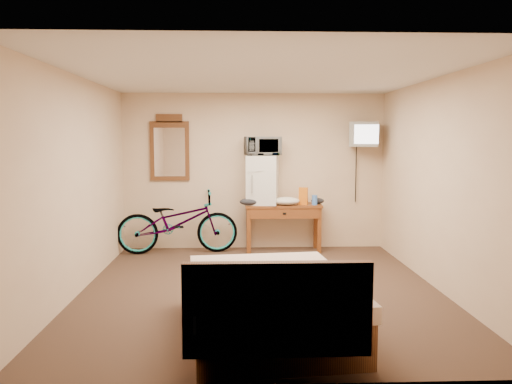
% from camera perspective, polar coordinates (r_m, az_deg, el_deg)
% --- Properties ---
extents(room, '(4.60, 4.64, 2.50)m').
position_cam_1_polar(room, '(5.78, 0.53, 0.86)').
color(room, '#452F22').
rests_on(room, ground).
extents(desk, '(1.20, 0.47, 0.75)m').
position_cam_1_polar(desk, '(7.87, 3.15, -2.40)').
color(desk, brown).
rests_on(desk, floor).
extents(mini_fridge, '(0.54, 0.52, 0.77)m').
position_cam_1_polar(mini_fridge, '(7.84, 0.75, 1.39)').
color(mini_fridge, silver).
rests_on(mini_fridge, desk).
extents(microwave, '(0.59, 0.45, 0.29)m').
position_cam_1_polar(microwave, '(7.81, 0.75, 5.27)').
color(microwave, silver).
rests_on(microwave, mini_fridge).
extents(snack_bag, '(0.15, 0.12, 0.27)m').
position_cam_1_polar(snack_bag, '(7.84, 5.44, -0.46)').
color(snack_bag, orange).
rests_on(snack_bag, desk).
extents(blue_cup, '(0.09, 0.09, 0.15)m').
position_cam_1_polar(blue_cup, '(7.84, 6.71, -0.91)').
color(blue_cup, '#4078DB').
rests_on(blue_cup, desk).
extents(cloth_cream, '(0.41, 0.31, 0.13)m').
position_cam_1_polar(cloth_cream, '(7.78, 3.52, -1.03)').
color(cloth_cream, white).
rests_on(cloth_cream, desk).
extents(cloth_dark_a, '(0.30, 0.22, 0.11)m').
position_cam_1_polar(cloth_dark_a, '(7.73, -0.78, -1.12)').
color(cloth_dark_a, black).
rests_on(cloth_dark_a, desk).
extents(cloth_dark_b, '(0.20, 0.17, 0.09)m').
position_cam_1_polar(cloth_dark_b, '(7.97, 7.05, -1.01)').
color(cloth_dark_b, black).
rests_on(cloth_dark_b, desk).
extents(crt_television, '(0.51, 0.60, 0.38)m').
position_cam_1_polar(crt_television, '(8.02, 12.17, 6.45)').
color(crt_television, black).
rests_on(crt_television, room).
extents(wall_mirror, '(0.62, 0.04, 1.05)m').
position_cam_1_polar(wall_mirror, '(8.10, -9.84, 4.92)').
color(wall_mirror, brown).
rests_on(wall_mirror, room).
extents(bicycle, '(1.91, 0.82, 0.98)m').
position_cam_1_polar(bicycle, '(7.86, -8.94, -3.41)').
color(bicycle, black).
rests_on(bicycle, floor).
extents(bed, '(1.60, 2.01, 0.90)m').
position_cam_1_polar(bed, '(4.62, 1.56, -12.60)').
color(bed, brown).
rests_on(bed, floor).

